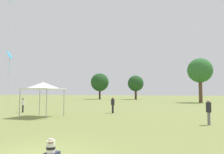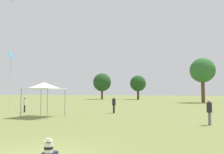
{
  "view_description": "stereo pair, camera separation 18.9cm",
  "coord_description": "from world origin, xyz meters",
  "px_view_note": "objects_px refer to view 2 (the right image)",
  "views": [
    {
      "loc": [
        5.11,
        -6.27,
        2.2
      ],
      "look_at": [
        0.11,
        7.03,
        3.2
      ],
      "focal_mm": 35.0,
      "sensor_mm": 36.0,
      "label": 1
    },
    {
      "loc": [
        5.29,
        -6.2,
        2.2
      ],
      "look_at": [
        0.11,
        7.03,
        3.2
      ],
      "focal_mm": 35.0,
      "sensor_mm": 36.0,
      "label": 2
    }
  ],
  "objects_px": {
    "seated_toddler": "(49,148)",
    "distant_tree_2": "(102,82)",
    "person_standing_0": "(114,104)",
    "kite_2": "(11,57)",
    "canopy_tent": "(44,86)",
    "distant_tree_1": "(202,71)",
    "person_standing_1": "(25,103)",
    "person_standing_2": "(209,110)",
    "distant_tree_0": "(138,83)"
  },
  "relations": [
    {
      "from": "seated_toddler",
      "to": "distant_tree_2",
      "type": "distance_m",
      "value": 62.62
    },
    {
      "from": "person_standing_0",
      "to": "kite_2",
      "type": "relative_size",
      "value": 0.25
    },
    {
      "from": "seated_toddler",
      "to": "person_standing_0",
      "type": "distance_m",
      "value": 15.65
    },
    {
      "from": "canopy_tent",
      "to": "distant_tree_1",
      "type": "distance_m",
      "value": 37.41
    },
    {
      "from": "person_standing_0",
      "to": "kite_2",
      "type": "distance_m",
      "value": 12.55
    },
    {
      "from": "person_standing_1",
      "to": "canopy_tent",
      "type": "distance_m",
      "value": 5.97
    },
    {
      "from": "person_standing_1",
      "to": "person_standing_2",
      "type": "relative_size",
      "value": 0.93
    },
    {
      "from": "seated_toddler",
      "to": "person_standing_0",
      "type": "height_order",
      "value": "person_standing_0"
    },
    {
      "from": "person_standing_0",
      "to": "distant_tree_1",
      "type": "xyz_separation_m",
      "value": [
        9.41,
        28.84,
        5.86
      ]
    },
    {
      "from": "person_standing_1",
      "to": "canopy_tent",
      "type": "xyz_separation_m",
      "value": [
        4.91,
        -2.9,
        1.8
      ]
    },
    {
      "from": "person_standing_1",
      "to": "kite_2",
      "type": "distance_m",
      "value": 5.37
    },
    {
      "from": "person_standing_2",
      "to": "distant_tree_2",
      "type": "bearing_deg",
      "value": 154.13
    },
    {
      "from": "person_standing_2",
      "to": "canopy_tent",
      "type": "height_order",
      "value": "canopy_tent"
    },
    {
      "from": "person_standing_1",
      "to": "distant_tree_2",
      "type": "distance_m",
      "value": 46.66
    },
    {
      "from": "kite_2",
      "to": "distant_tree_1",
      "type": "relative_size",
      "value": 0.7
    },
    {
      "from": "kite_2",
      "to": "distant_tree_2",
      "type": "xyz_separation_m",
      "value": [
        -9.33,
        45.89,
        -0.7
      ]
    },
    {
      "from": "person_standing_0",
      "to": "distant_tree_2",
      "type": "xyz_separation_m",
      "value": [
        -20.28,
        42.49,
        4.4
      ]
    },
    {
      "from": "seated_toddler",
      "to": "distant_tree_0",
      "type": "xyz_separation_m",
      "value": [
        -12.24,
        59.55,
        4.7
      ]
    },
    {
      "from": "seated_toddler",
      "to": "person_standing_1",
      "type": "bearing_deg",
      "value": 137.01
    },
    {
      "from": "distant_tree_2",
      "to": "distant_tree_0",
      "type": "bearing_deg",
      "value": 8.97
    },
    {
      "from": "kite_2",
      "to": "person_standing_2",
      "type": "bearing_deg",
      "value": -74.02
    },
    {
      "from": "person_standing_0",
      "to": "kite_2",
      "type": "bearing_deg",
      "value": -45.38
    },
    {
      "from": "canopy_tent",
      "to": "distant_tree_2",
      "type": "xyz_separation_m",
      "value": [
        -15.66,
        48.08,
        2.63
      ]
    },
    {
      "from": "distant_tree_0",
      "to": "distant_tree_1",
      "type": "relative_size",
      "value": 0.78
    },
    {
      "from": "distant_tree_0",
      "to": "distant_tree_1",
      "type": "bearing_deg",
      "value": -40.22
    },
    {
      "from": "person_standing_2",
      "to": "distant_tree_2",
      "type": "height_order",
      "value": "distant_tree_2"
    },
    {
      "from": "person_standing_0",
      "to": "kite_2",
      "type": "xyz_separation_m",
      "value": [
        -10.95,
        -3.4,
        5.09
      ]
    },
    {
      "from": "seated_toddler",
      "to": "distant_tree_1",
      "type": "height_order",
      "value": "distant_tree_1"
    },
    {
      "from": "kite_2",
      "to": "distant_tree_1",
      "type": "height_order",
      "value": "distant_tree_1"
    },
    {
      "from": "person_standing_0",
      "to": "distant_tree_0",
      "type": "xyz_separation_m",
      "value": [
        -8.86,
        44.29,
        3.93
      ]
    },
    {
      "from": "person_standing_0",
      "to": "person_standing_2",
      "type": "bearing_deg",
      "value": 85.6
    },
    {
      "from": "distant_tree_2",
      "to": "person_standing_1",
      "type": "bearing_deg",
      "value": -76.61
    },
    {
      "from": "person_standing_2",
      "to": "kite_2",
      "type": "bearing_deg",
      "value": -153.46
    },
    {
      "from": "person_standing_2",
      "to": "distant_tree_1",
      "type": "relative_size",
      "value": 0.18
    },
    {
      "from": "seated_toddler",
      "to": "canopy_tent",
      "type": "bearing_deg",
      "value": 130.84
    },
    {
      "from": "kite_2",
      "to": "distant_tree_0",
      "type": "xyz_separation_m",
      "value": [
        2.09,
        47.69,
        -1.16
      ]
    },
    {
      "from": "person_standing_0",
      "to": "person_standing_2",
      "type": "xyz_separation_m",
      "value": [
        9.01,
        -5.58,
        0.03
      ]
    },
    {
      "from": "person_standing_1",
      "to": "distant_tree_1",
      "type": "bearing_deg",
      "value": 76.56
    },
    {
      "from": "kite_2",
      "to": "distant_tree_0",
      "type": "relative_size",
      "value": 0.9
    },
    {
      "from": "distant_tree_1",
      "to": "distant_tree_2",
      "type": "bearing_deg",
      "value": 155.31
    },
    {
      "from": "canopy_tent",
      "to": "seated_toddler",
      "type": "bearing_deg",
      "value": -50.4
    },
    {
      "from": "person_standing_2",
      "to": "distant_tree_0",
      "type": "xyz_separation_m",
      "value": [
        -17.87,
        49.87,
        3.91
      ]
    },
    {
      "from": "seated_toddler",
      "to": "person_standing_0",
      "type": "bearing_deg",
      "value": 103.73
    },
    {
      "from": "distant_tree_0",
      "to": "distant_tree_2",
      "type": "relative_size",
      "value": 0.89
    },
    {
      "from": "seated_toddler",
      "to": "distant_tree_0",
      "type": "height_order",
      "value": "distant_tree_0"
    },
    {
      "from": "person_standing_2",
      "to": "kite_2",
      "type": "height_order",
      "value": "kite_2"
    },
    {
      "from": "seated_toddler",
      "to": "canopy_tent",
      "type": "relative_size",
      "value": 0.19
    },
    {
      "from": "person_standing_1",
      "to": "canopy_tent",
      "type": "bearing_deg",
      "value": -13.01
    },
    {
      "from": "person_standing_2",
      "to": "distant_tree_0",
      "type": "relative_size",
      "value": 0.23
    },
    {
      "from": "canopy_tent",
      "to": "distant_tree_2",
      "type": "height_order",
      "value": "distant_tree_2"
    }
  ]
}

